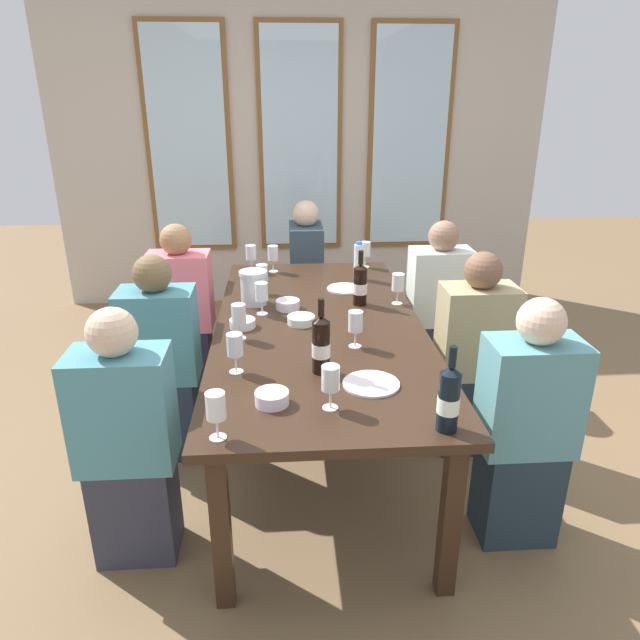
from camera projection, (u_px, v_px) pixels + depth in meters
name	position (u px, v px, depth m)	size (l,w,h in m)	color
ground_plane	(319.00, 447.00, 3.22)	(12.00, 12.00, 0.00)	brown
back_wall_with_windows	(300.00, 140.00, 5.00)	(4.24, 0.10, 2.90)	#C1B4A4
dining_table	(319.00, 336.00, 2.97)	(1.04, 2.22, 0.74)	#332115
white_plate_0	(371.00, 384.00, 2.33)	(0.23, 0.23, 0.01)	white
white_plate_1	(345.00, 289.00, 3.46)	(0.21, 0.21, 0.01)	white
metal_pitcher	(254.00, 287.00, 3.19)	(0.16, 0.16, 0.19)	silver
wine_bottle_0	(321.00, 344.00, 2.40)	(0.08, 0.08, 0.33)	black
wine_bottle_1	(360.00, 284.00, 3.17)	(0.08, 0.08, 0.31)	black
wine_bottle_2	(449.00, 399.00, 1.98)	(0.08, 0.08, 0.32)	black
tasting_bowl_0	(272.00, 398.00, 2.18)	(0.13, 0.13, 0.05)	white
tasting_bowl_1	(301.00, 320.00, 2.94)	(0.14, 0.14, 0.04)	white
tasting_bowl_2	(243.00, 323.00, 2.90)	(0.13, 0.13, 0.04)	white
tasting_bowl_3	(288.00, 305.00, 3.14)	(0.13, 0.13, 0.05)	white
water_bottle	(359.00, 262.00, 3.61)	(0.06, 0.06, 0.24)	white
wine_glass_0	(273.00, 254.00, 3.75)	(0.07, 0.07, 0.17)	white
wine_glass_1	(239.00, 315.00, 2.73)	(0.07, 0.07, 0.17)	white
wine_glass_2	(398.00, 283.00, 3.18)	(0.07, 0.07, 0.17)	white
wine_glass_3	(261.00, 292.00, 3.03)	(0.07, 0.07, 0.17)	white
wine_glass_4	(331.00, 380.00, 2.12)	(0.07, 0.07, 0.17)	white
wine_glass_5	(365.00, 250.00, 3.85)	(0.07, 0.07, 0.17)	white
wine_glass_6	(251.00, 254.00, 3.76)	(0.07, 0.07, 0.17)	white
wine_glass_7	(356.00, 323.00, 2.64)	(0.07, 0.07, 0.17)	white
wine_glass_8	(235.00, 347.00, 2.40)	(0.07, 0.07, 0.17)	white
wine_glass_9	(216.00, 407.00, 1.93)	(0.07, 0.07, 0.17)	white
wine_glass_10	(262.00, 274.00, 3.34)	(0.07, 0.07, 0.17)	white
seated_person_0	(128.00, 445.00, 2.31)	(0.38, 0.24, 1.11)	#323544
seated_person_1	(525.00, 430.00, 2.41)	(0.38, 0.24, 1.11)	#22323E
seated_person_2	(162.00, 364.00, 3.00)	(0.38, 0.24, 1.11)	#252E40
seated_person_3	(474.00, 360.00, 3.05)	(0.38, 0.24, 1.11)	#222C3C
seated_person_4	(183.00, 316.00, 3.64)	(0.38, 0.24, 1.11)	#232233
seated_person_5	(438.00, 311.00, 3.73)	(0.38, 0.24, 1.11)	#243443
seated_person_6	(306.00, 278.00, 4.38)	(0.24, 0.38, 1.11)	#36262E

